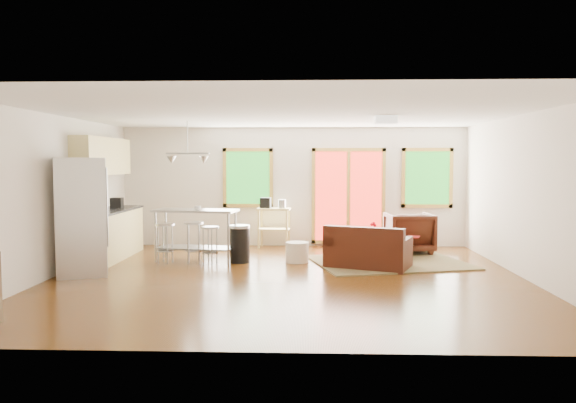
{
  "coord_description": "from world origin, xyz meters",
  "views": [
    {
      "loc": [
        0.35,
        -8.79,
        1.84
      ],
      "look_at": [
        0.0,
        0.3,
        1.2
      ],
      "focal_mm": 35.0,
      "sensor_mm": 36.0,
      "label": 1
    }
  ],
  "objects_px": {
    "rug": "(389,262)",
    "refrigerator": "(83,217)",
    "island": "(196,226)",
    "armchair": "(409,231)",
    "ottoman": "(356,243)",
    "coffee_table": "(384,241)",
    "loveseat": "(368,251)",
    "kitchen_cart": "(273,213)"
  },
  "relations": [
    {
      "from": "armchair",
      "to": "kitchen_cart",
      "type": "distance_m",
      "value": 2.89
    },
    {
      "from": "ottoman",
      "to": "island",
      "type": "bearing_deg",
      "value": -161.74
    },
    {
      "from": "refrigerator",
      "to": "island",
      "type": "xyz_separation_m",
      "value": [
        1.59,
        1.31,
        -0.29
      ]
    },
    {
      "from": "island",
      "to": "rug",
      "type": "bearing_deg",
      "value": -0.91
    },
    {
      "from": "rug",
      "to": "island",
      "type": "distance_m",
      "value": 3.62
    },
    {
      "from": "armchair",
      "to": "ottoman",
      "type": "relative_size",
      "value": 1.38
    },
    {
      "from": "coffee_table",
      "to": "refrigerator",
      "type": "height_order",
      "value": "refrigerator"
    },
    {
      "from": "rug",
      "to": "kitchen_cart",
      "type": "xyz_separation_m",
      "value": [
        -2.24,
        1.8,
        0.72
      ]
    },
    {
      "from": "armchair",
      "to": "refrigerator",
      "type": "relative_size",
      "value": 0.48
    },
    {
      "from": "rug",
      "to": "kitchen_cart",
      "type": "distance_m",
      "value": 2.96
    },
    {
      "from": "loveseat",
      "to": "kitchen_cart",
      "type": "distance_m",
      "value": 2.94
    },
    {
      "from": "rug",
      "to": "coffee_table",
      "type": "bearing_deg",
      "value": 93.59
    },
    {
      "from": "ottoman",
      "to": "refrigerator",
      "type": "height_order",
      "value": "refrigerator"
    },
    {
      "from": "coffee_table",
      "to": "kitchen_cart",
      "type": "xyz_separation_m",
      "value": [
        -2.21,
        1.3,
        0.4
      ]
    },
    {
      "from": "ottoman",
      "to": "refrigerator",
      "type": "distance_m",
      "value": 5.24
    },
    {
      "from": "island",
      "to": "loveseat",
      "type": "bearing_deg",
      "value": -10.0
    },
    {
      "from": "armchair",
      "to": "island",
      "type": "xyz_separation_m",
      "value": [
        -4.12,
        -1.09,
        0.21
      ]
    },
    {
      "from": "loveseat",
      "to": "kitchen_cart",
      "type": "relative_size",
      "value": 1.48
    },
    {
      "from": "loveseat",
      "to": "refrigerator",
      "type": "distance_m",
      "value": 4.81
    },
    {
      "from": "loveseat",
      "to": "armchair",
      "type": "xyz_separation_m",
      "value": [
        1.0,
        1.64,
        0.16
      ]
    },
    {
      "from": "kitchen_cart",
      "to": "refrigerator",
      "type": "bearing_deg",
      "value": -133.62
    },
    {
      "from": "coffee_table",
      "to": "loveseat",
      "type": "bearing_deg",
      "value": -112.73
    },
    {
      "from": "loveseat",
      "to": "island",
      "type": "height_order",
      "value": "island"
    },
    {
      "from": "island",
      "to": "kitchen_cart",
      "type": "height_order",
      "value": "kitchen_cart"
    },
    {
      "from": "coffee_table",
      "to": "kitchen_cart",
      "type": "distance_m",
      "value": 2.6
    },
    {
      "from": "armchair",
      "to": "kitchen_cart",
      "type": "height_order",
      "value": "kitchen_cart"
    },
    {
      "from": "refrigerator",
      "to": "island",
      "type": "distance_m",
      "value": 2.08
    },
    {
      "from": "rug",
      "to": "refrigerator",
      "type": "distance_m",
      "value": 5.38
    },
    {
      "from": "island",
      "to": "refrigerator",
      "type": "bearing_deg",
      "value": -140.46
    },
    {
      "from": "coffee_table",
      "to": "refrigerator",
      "type": "distance_m",
      "value": 5.44
    },
    {
      "from": "loveseat",
      "to": "ottoman",
      "type": "relative_size",
      "value": 2.42
    },
    {
      "from": "rug",
      "to": "refrigerator",
      "type": "xyz_separation_m",
      "value": [
        -5.15,
        -1.25,
        0.94
      ]
    },
    {
      "from": "refrigerator",
      "to": "armchair",
      "type": "bearing_deg",
      "value": 3.22
    },
    {
      "from": "ottoman",
      "to": "refrigerator",
      "type": "bearing_deg",
      "value": -153.47
    },
    {
      "from": "armchair",
      "to": "ottoman",
      "type": "xyz_separation_m",
      "value": [
        -1.07,
        -0.08,
        -0.24
      ]
    },
    {
      "from": "coffee_table",
      "to": "armchair",
      "type": "distance_m",
      "value": 0.88
    },
    {
      "from": "rug",
      "to": "ottoman",
      "type": "bearing_deg",
      "value": 115.63
    },
    {
      "from": "loveseat",
      "to": "refrigerator",
      "type": "bearing_deg",
      "value": -148.89
    },
    {
      "from": "coffee_table",
      "to": "island",
      "type": "bearing_deg",
      "value": -172.89
    },
    {
      "from": "loveseat",
      "to": "coffee_table",
      "type": "height_order",
      "value": "loveseat"
    },
    {
      "from": "rug",
      "to": "loveseat",
      "type": "relative_size",
      "value": 1.66
    },
    {
      "from": "armchair",
      "to": "island",
      "type": "distance_m",
      "value": 4.27
    }
  ]
}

